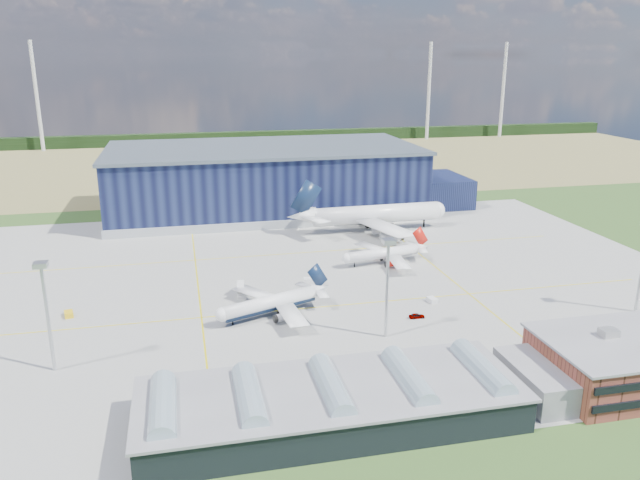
{
  "coord_description": "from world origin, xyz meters",
  "views": [
    {
      "loc": [
        -32.85,
        -151.9,
        61.04
      ],
      "look_at": [
        5.4,
        16.32,
        9.65
      ],
      "focal_mm": 35.0,
      "sensor_mm": 36.0,
      "label": 1
    }
  ],
  "objects_px": {
    "airliner_widebody": "(377,205)",
    "car_b": "(564,355)",
    "light_mast_west": "(45,299)",
    "car_a": "(417,316)",
    "gse_tug_b": "(301,380)",
    "airliner_red": "(383,248)",
    "airstair": "(241,290)",
    "gse_van_a": "(313,282)",
    "airliner_navy": "(269,296)",
    "hangar": "(271,182)",
    "gse_cart_a": "(432,300)",
    "light_mast_center": "(388,272)",
    "gse_tug_a": "(69,314)"
  },
  "relations": [
    {
      "from": "light_mast_center",
      "to": "gse_tug_b",
      "type": "xyz_separation_m",
      "value": [
        -22.61,
        -16.0,
        -14.73
      ]
    },
    {
      "from": "airstair",
      "to": "airliner_navy",
      "type": "bearing_deg",
      "value": -63.47
    },
    {
      "from": "airliner_red",
      "to": "car_a",
      "type": "xyz_separation_m",
      "value": [
        -4.85,
        -41.26,
        -4.27
      ]
    },
    {
      "from": "light_mast_center",
      "to": "airliner_widebody",
      "type": "distance_m",
      "value": 88.79
    },
    {
      "from": "hangar",
      "to": "airliner_red",
      "type": "xyz_separation_m",
      "value": [
        22.71,
        -75.44,
        -6.7
      ]
    },
    {
      "from": "gse_van_a",
      "to": "car_a",
      "type": "bearing_deg",
      "value": -133.9
    },
    {
      "from": "hangar",
      "to": "airliner_navy",
      "type": "bearing_deg",
      "value": -98.74
    },
    {
      "from": "airstair",
      "to": "gse_van_a",
      "type": "bearing_deg",
      "value": 13.55
    },
    {
      "from": "airliner_widebody",
      "to": "car_a",
      "type": "height_order",
      "value": "airliner_widebody"
    },
    {
      "from": "light_mast_center",
      "to": "car_b",
      "type": "bearing_deg",
      "value": -28.37
    },
    {
      "from": "airliner_widebody",
      "to": "gse_tug_b",
      "type": "relative_size",
      "value": 18.13
    },
    {
      "from": "hangar",
      "to": "gse_tug_b",
      "type": "bearing_deg",
      "value": -96.25
    },
    {
      "from": "gse_tug_b",
      "to": "car_a",
      "type": "relative_size",
      "value": 0.86
    },
    {
      "from": "light_mast_west",
      "to": "car_a",
      "type": "relative_size",
      "value": 6.07
    },
    {
      "from": "airliner_widebody",
      "to": "car_b",
      "type": "xyz_separation_m",
      "value": [
        8.34,
        -103.0,
        -8.97
      ]
    },
    {
      "from": "gse_van_a",
      "to": "gse_cart_a",
      "type": "bearing_deg",
      "value": -113.9
    },
    {
      "from": "gse_van_a",
      "to": "airliner_widebody",
      "type": "bearing_deg",
      "value": -24.31
    },
    {
      "from": "gse_van_a",
      "to": "airstair",
      "type": "bearing_deg",
      "value": 106.89
    },
    {
      "from": "light_mast_center",
      "to": "light_mast_west",
      "type": "bearing_deg",
      "value": 180.0
    },
    {
      "from": "airliner_red",
      "to": "airstair",
      "type": "bearing_deg",
      "value": 9.69
    },
    {
      "from": "airliner_widebody",
      "to": "car_a",
      "type": "distance_m",
      "value": 78.73
    },
    {
      "from": "gse_cart_a",
      "to": "gse_tug_a",
      "type": "bearing_deg",
      "value": 163.77
    },
    {
      "from": "car_a",
      "to": "gse_tug_a",
      "type": "bearing_deg",
      "value": 78.91
    },
    {
      "from": "airliner_navy",
      "to": "gse_tug_b",
      "type": "height_order",
      "value": "airliner_navy"
    },
    {
      "from": "airstair",
      "to": "car_a",
      "type": "distance_m",
      "value": 46.82
    },
    {
      "from": "light_mast_center",
      "to": "car_a",
      "type": "relative_size",
      "value": 6.07
    },
    {
      "from": "hangar",
      "to": "gse_cart_a",
      "type": "relative_size",
      "value": 50.84
    },
    {
      "from": "light_mast_center",
      "to": "airliner_widebody",
      "type": "height_order",
      "value": "light_mast_center"
    },
    {
      "from": "light_mast_west",
      "to": "airliner_navy",
      "type": "distance_m",
      "value": 50.58
    },
    {
      "from": "hangar",
      "to": "car_a",
      "type": "relative_size",
      "value": 38.26
    },
    {
      "from": "gse_tug_b",
      "to": "car_b",
      "type": "bearing_deg",
      "value": 26.05
    },
    {
      "from": "light_mast_center",
      "to": "gse_cart_a",
      "type": "xyz_separation_m",
      "value": [
        18.21,
        16.83,
        -14.81
      ]
    },
    {
      "from": "gse_tug_a",
      "to": "airliner_navy",
      "type": "bearing_deg",
      "value": -24.27
    },
    {
      "from": "light_mast_west",
      "to": "airstair",
      "type": "height_order",
      "value": "light_mast_west"
    },
    {
      "from": "airliner_widebody",
      "to": "light_mast_center",
      "type": "bearing_deg",
      "value": -107.42
    },
    {
      "from": "light_mast_center",
      "to": "airliner_widebody",
      "type": "bearing_deg",
      "value": 73.62
    },
    {
      "from": "airstair",
      "to": "car_a",
      "type": "relative_size",
      "value": 1.22
    },
    {
      "from": "airliner_red",
      "to": "car_b",
      "type": "xyz_separation_m",
      "value": [
        17.81,
        -67.37,
        -4.26
      ]
    },
    {
      "from": "light_mast_west",
      "to": "gse_tug_b",
      "type": "bearing_deg",
      "value": -18.66
    },
    {
      "from": "hangar",
      "to": "car_b",
      "type": "bearing_deg",
      "value": -74.16
    },
    {
      "from": "light_mast_center",
      "to": "airliner_widebody",
      "type": "relative_size",
      "value": 0.39
    },
    {
      "from": "car_a",
      "to": "car_b",
      "type": "bearing_deg",
      "value": -136.65
    },
    {
      "from": "airstair",
      "to": "airliner_red",
      "type": "bearing_deg",
      "value": 27.1
    },
    {
      "from": "gse_tug_a",
      "to": "light_mast_west",
      "type": "bearing_deg",
      "value": -99.38
    },
    {
      "from": "airliner_navy",
      "to": "airliner_widebody",
      "type": "height_order",
      "value": "airliner_widebody"
    },
    {
      "from": "gse_van_a",
      "to": "car_b",
      "type": "distance_m",
      "value": 67.98
    },
    {
      "from": "airliner_navy",
      "to": "airstair",
      "type": "distance_m",
      "value": 16.54
    },
    {
      "from": "car_a",
      "to": "car_b",
      "type": "xyz_separation_m",
      "value": [
        22.66,
        -26.11,
        0.01
      ]
    },
    {
      "from": "airliner_red",
      "to": "car_b",
      "type": "bearing_deg",
      "value": 94.06
    },
    {
      "from": "hangar",
      "to": "airliner_navy",
      "type": "height_order",
      "value": "hangar"
    }
  ]
}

